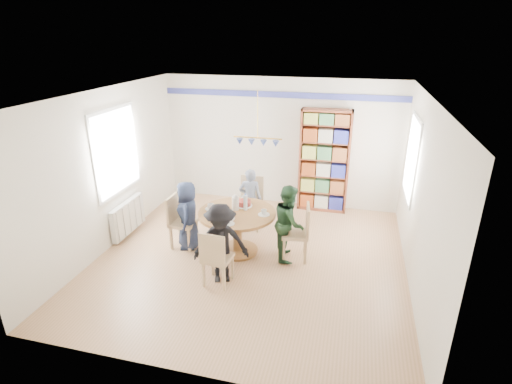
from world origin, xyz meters
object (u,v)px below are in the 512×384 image
(dining_table, at_px, (237,222))
(chair_left, at_px, (179,219))
(person_far, at_px, (250,199))
(person_near, at_px, (221,244))
(person_right, at_px, (289,222))
(chair_far, at_px, (251,200))
(chair_near, at_px, (215,257))
(bookshelf, at_px, (324,162))
(radiator, at_px, (128,217))
(person_left, at_px, (188,215))
(chair_right, at_px, (300,230))

(dining_table, bearing_deg, chair_left, -177.71)
(person_far, height_order, person_near, person_near)
(dining_table, relative_size, person_right, 1.02)
(chair_far, xyz_separation_m, chair_near, (0.01, -2.05, -0.05))
(chair_left, relative_size, chair_near, 1.04)
(dining_table, distance_m, chair_near, 1.04)
(person_far, xyz_separation_m, bookshelf, (1.25, 1.22, 0.45))
(chair_left, relative_size, bookshelf, 0.44)
(radiator, relative_size, person_left, 0.83)
(radiator, height_order, person_far, person_far)
(dining_table, bearing_deg, chair_near, -91.14)
(person_left, bearing_deg, person_right, 75.14)
(radiator, height_order, chair_right, chair_right)
(chair_right, height_order, chair_near, chair_right)
(radiator, bearing_deg, person_right, -1.33)
(person_far, xyz_separation_m, person_near, (0.04, -1.82, 0.03))
(chair_near, bearing_deg, chair_left, 135.80)
(chair_far, bearing_deg, person_near, -88.72)
(person_far, distance_m, bookshelf, 1.80)
(chair_right, distance_m, person_left, 1.94)
(dining_table, height_order, bookshelf, bookshelf)
(chair_left, bearing_deg, chair_right, 2.07)
(chair_left, distance_m, chair_near, 1.43)
(chair_right, bearing_deg, chair_left, -177.93)
(chair_left, height_order, person_far, person_far)
(chair_right, distance_m, person_right, 0.22)
(chair_near, distance_m, person_near, 0.21)
(dining_table, relative_size, person_far, 1.09)
(chair_far, xyz_separation_m, bookshelf, (1.25, 1.14, 0.50))
(chair_far, distance_m, person_far, 0.10)
(chair_near, distance_m, person_far, 1.97)
(radiator, xyz_separation_m, chair_left, (1.10, -0.16, 0.17))
(person_left, distance_m, person_far, 1.29)
(chair_right, bearing_deg, chair_near, -135.35)
(dining_table, relative_size, chair_far, 1.31)
(chair_left, relative_size, person_right, 0.73)
(chair_left, xyz_separation_m, chair_far, (1.02, 1.06, 0.03))
(radiator, xyz_separation_m, dining_table, (2.14, -0.11, 0.21))
(person_near, bearing_deg, person_right, 28.02)
(dining_table, distance_m, chair_left, 1.05)
(chair_left, xyz_separation_m, person_right, (1.92, 0.09, 0.12))
(person_near, bearing_deg, radiator, 136.17)
(person_near, bearing_deg, dining_table, 71.90)
(person_far, relative_size, bookshelf, 0.56)
(radiator, relative_size, person_far, 0.84)
(chair_far, bearing_deg, person_left, -128.59)
(radiator, bearing_deg, chair_right, -1.41)
(chair_left, relative_size, person_near, 0.74)
(chair_right, height_order, person_near, person_near)
(bookshelf, bearing_deg, chair_far, -137.74)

